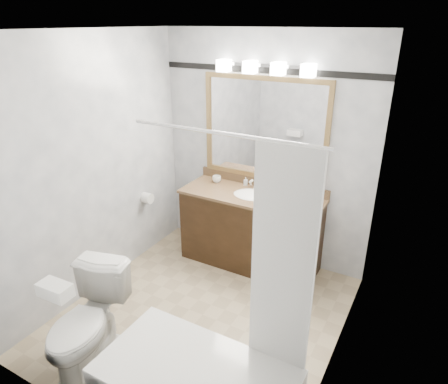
{
  "coord_description": "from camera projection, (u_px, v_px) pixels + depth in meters",
  "views": [
    {
      "loc": [
        1.64,
        -2.52,
        2.56
      ],
      "look_at": [
        0.04,
        0.35,
        1.14
      ],
      "focal_mm": 32.0,
      "sensor_mm": 36.0,
      "label": 1
    }
  ],
  "objects": [
    {
      "name": "room",
      "position": [
        199.0,
        194.0,
        3.27
      ],
      "size": [
        2.42,
        2.62,
        2.52
      ],
      "color": "tan",
      "rests_on": "ground"
    },
    {
      "name": "vanity",
      "position": [
        250.0,
        228.0,
        4.41
      ],
      "size": [
        1.53,
        0.58,
        0.97
      ],
      "color": "black",
      "rests_on": "ground"
    },
    {
      "name": "mirror",
      "position": [
        264.0,
        129.0,
        4.2
      ],
      "size": [
        1.4,
        0.04,
        1.1
      ],
      "color": "olive",
      "rests_on": "room"
    },
    {
      "name": "vanity_light_bar",
      "position": [
        264.0,
        67.0,
        3.91
      ],
      "size": [
        1.02,
        0.14,
        0.12
      ],
      "color": "silver",
      "rests_on": "room"
    },
    {
      "name": "accent_stripe",
      "position": [
        267.0,
        70.0,
        3.97
      ],
      "size": [
        2.4,
        0.01,
        0.06
      ],
      "primitive_type": "cube",
      "color": "black",
      "rests_on": "room"
    },
    {
      "name": "tp_roll",
      "position": [
        147.0,
        198.0,
        4.53
      ],
      "size": [
        0.11,
        0.12,
        0.12
      ],
      "primitive_type": "cylinder",
      "rotation": [
        0.0,
        1.57,
        0.0
      ],
      "color": "white",
      "rests_on": "room"
    },
    {
      "name": "toilet",
      "position": [
        86.0,
        324.0,
        3.09
      ],
      "size": [
        0.63,
        0.87,
        0.8
      ],
      "primitive_type": "imported",
      "rotation": [
        0.0,
        0.0,
        0.26
      ],
      "color": "white",
      "rests_on": "ground"
    },
    {
      "name": "tissue_box",
      "position": [
        55.0,
        290.0,
        2.75
      ],
      "size": [
        0.24,
        0.14,
        0.1
      ],
      "primitive_type": "cube",
      "rotation": [
        0.0,
        0.0,
        0.04
      ],
      "color": "white",
      "rests_on": "toilet"
    },
    {
      "name": "coffee_maker",
      "position": [
        294.0,
        189.0,
        3.94
      ],
      "size": [
        0.18,
        0.23,
        0.35
      ],
      "rotation": [
        0.0,
        0.0,
        -0.04
      ],
      "color": "black",
      "rests_on": "vanity"
    },
    {
      "name": "cup_left",
      "position": [
        217.0,
        179.0,
        4.56
      ],
      "size": [
        0.13,
        0.13,
        0.08
      ],
      "primitive_type": "imported",
      "rotation": [
        0.0,
        0.0,
        0.4
      ],
      "color": "white",
      "rests_on": "vanity"
    },
    {
      "name": "soap_bottle_a",
      "position": [
        246.0,
        181.0,
        4.47
      ],
      "size": [
        0.05,
        0.06,
        0.09
      ],
      "primitive_type": "imported",
      "rotation": [
        0.0,
        0.0,
        0.36
      ],
      "color": "white",
      "rests_on": "vanity"
    },
    {
      "name": "soap_bottle_b",
      "position": [
        268.0,
        186.0,
        4.36
      ],
      "size": [
        0.08,
        0.08,
        0.1
      ],
      "primitive_type": "imported",
      "rotation": [
        0.0,
        0.0,
        -0.1
      ],
      "color": "white",
      "rests_on": "vanity"
    },
    {
      "name": "soap_bar",
      "position": [
        257.0,
        190.0,
        4.34
      ],
      "size": [
        0.08,
        0.06,
        0.02
      ],
      "primitive_type": "cube",
      "rotation": [
        0.0,
        0.0,
        0.21
      ],
      "color": "beige",
      "rests_on": "vanity"
    }
  ]
}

